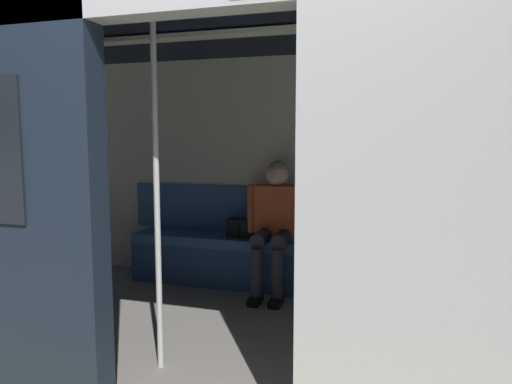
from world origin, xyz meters
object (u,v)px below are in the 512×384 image
object	(u,v)px
handbag	(241,228)
book	(323,240)
train_car	(254,123)
grab_pole_door	(157,195)
bench_seat	(294,253)
person_seated	(275,217)

from	to	relation	value
handbag	book	size ratio (longest dim) A/B	1.18
train_car	handbag	size ratio (longest dim) A/B	24.62
book	grab_pole_door	distance (m)	1.97
bench_seat	grab_pole_door	xyz separation A→B (m)	(0.45, 1.68, 0.71)
grab_pole_door	train_car	bearing A→B (deg)	-118.51
handbag	book	world-z (taller)	handbag
train_car	handbag	world-z (taller)	train_car
book	person_seated	bearing A→B (deg)	43.34
bench_seat	book	bearing A→B (deg)	-165.32
train_car	book	distance (m)	1.50
book	bench_seat	bearing A→B (deg)	42.36
bench_seat	grab_pole_door	distance (m)	1.88
bench_seat	person_seated	xyz separation A→B (m)	(0.17, 0.05, 0.33)
train_car	book	bearing A→B (deg)	-107.23
bench_seat	person_seated	world-z (taller)	person_seated
grab_pole_door	bench_seat	bearing A→B (deg)	-105.12
train_car	person_seated	bearing A→B (deg)	-84.14
person_seated	grab_pole_door	bearing A→B (deg)	80.05
person_seated	grab_pole_door	world-z (taller)	grab_pole_door
train_car	book	xyz separation A→B (m)	(-0.32, -1.04, -1.02)
train_car	bench_seat	distance (m)	1.51
bench_seat	grab_pole_door	size ratio (longest dim) A/B	1.48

